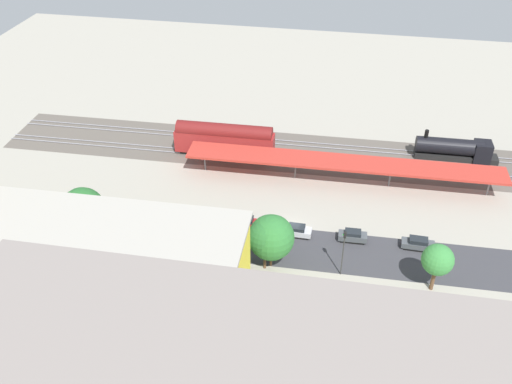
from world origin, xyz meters
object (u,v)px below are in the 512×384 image
parked_car_3 (244,222)px  platform_canopy_near (343,163)px  parked_car_1 (353,236)px  street_tree_5 (233,242)px  street_tree_3 (438,260)px  construction_building (95,298)px  street_tree_2 (265,238)px  box_truck_0 (178,256)px  box_truck_1 (184,259)px  street_tree_1 (271,237)px  street_tree_4 (83,210)px  parked_car_2 (296,231)px  freight_coach_far (224,139)px  parked_car_0 (418,244)px  locomotive (457,150)px  street_tree_0 (204,231)px  traffic_light (344,247)px

parked_car_3 → platform_canopy_near: bearing=-132.6°
parked_car_1 → street_tree_5: size_ratio=0.61×
platform_canopy_near → street_tree_3: (-13.23, 23.55, 1.24)m
parked_car_3 → construction_building: construction_building is taller
construction_building → street_tree_2: bearing=-136.2°
box_truck_0 → box_truck_1: (-0.98, 0.44, 0.03)m
street_tree_1 → platform_canopy_near: bearing=-110.2°
construction_building → street_tree_4: (9.74, -17.35, -1.62)m
platform_canopy_near → box_truck_0: bearing=50.5°
parked_car_2 → street_tree_5: size_ratio=0.65×
freight_coach_far → parked_car_0: (-33.34, 20.58, -2.50)m
parked_car_0 → parked_car_3: (25.60, -0.46, -0.03)m
freight_coach_far → parked_car_2: size_ratio=4.06×
locomotive → parked_car_3: 42.60m
box_truck_0 → parked_car_0: bearing=-163.1°
platform_canopy_near → street_tree_1: street_tree_1 is taller
construction_building → street_tree_5: construction_building is taller
construction_building → street_tree_1: size_ratio=3.99×
locomotive → street_tree_0: street_tree_0 is taller
box_truck_1 → street_tree_0: 4.69m
box_truck_0 → street_tree_4: size_ratio=1.11×
construction_building → box_truck_1: (-5.75, -14.25, -5.70)m
box_truck_0 → street_tree_0: bearing=-146.4°
parked_car_3 → street_tree_0: size_ratio=0.64×
parked_car_3 → street_tree_1: size_ratio=0.59×
locomotive → freight_coach_far: size_ratio=0.81×
parked_car_2 → traffic_light: 10.89m
parked_car_2 → street_tree_0: (11.93, 7.57, 4.19)m
street_tree_5 → traffic_light: traffic_light is taller
locomotive → parked_car_0: bearing=73.5°
freight_coach_far → street_tree_2: bearing=113.3°
parked_car_0 → construction_building: size_ratio=0.14×
platform_canopy_near → freight_coach_far: 22.11m
parked_car_1 → street_tree_3: bearing=142.6°
street_tree_3 → construction_building: bearing=23.0°
parked_car_0 → street_tree_4: (47.25, 7.27, 5.07)m
parked_car_0 → street_tree_2: size_ratio=0.60×
platform_canopy_near → box_truck_1: bearing=52.3°
parked_car_3 → box_truck_0: box_truck_0 is taller
parked_car_3 → parked_car_2: bearing=175.2°
parked_car_0 → box_truck_1: bearing=18.1°
parked_car_1 → street_tree_3: (-10.72, 8.21, 4.30)m
freight_coach_far → construction_building: 45.59m
box_truck_0 → box_truck_1: size_ratio=1.15×
freight_coach_far → traffic_light: (-22.77, 28.08, 1.54)m
parked_car_0 → street_tree_4: 48.07m
street_tree_0 → traffic_light: street_tree_0 is taller
street_tree_1 → street_tree_3: 21.66m
parked_car_1 → street_tree_0: 22.04m
parked_car_3 → traffic_light: traffic_light is taller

